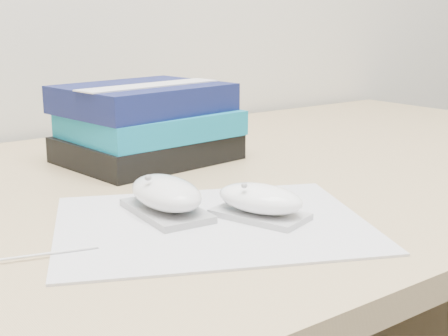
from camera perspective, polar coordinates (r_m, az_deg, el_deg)
desk at (r=1.01m, az=-3.26°, el=-12.90°), size 1.60×0.80×0.73m
mousepad at (r=0.67m, az=-1.14°, el=-5.09°), size 0.40×0.37×0.00m
mouse_rear at (r=0.69m, az=-5.33°, el=-2.56°), size 0.07×0.12×0.05m
mouse_front at (r=0.68m, az=3.30°, el=-3.06°), size 0.08×0.11×0.04m
book_stack at (r=0.96m, az=-7.06°, el=4.06°), size 0.26×0.22×0.12m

